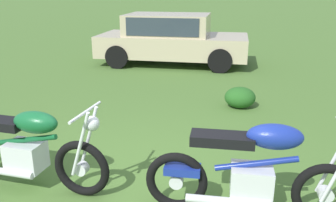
% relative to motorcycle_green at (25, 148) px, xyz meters
% --- Properties ---
extents(ground_plane, '(120.00, 120.00, 0.00)m').
position_rel_motorcycle_green_xyz_m(ground_plane, '(1.19, -0.06, -0.48)').
color(ground_plane, '#476B2D').
extents(motorcycle_green, '(2.03, 0.75, 1.02)m').
position_rel_motorcycle_green_xyz_m(motorcycle_green, '(0.00, 0.00, 0.00)').
color(motorcycle_green, black).
rests_on(motorcycle_green, ground).
extents(motorcycle_blue, '(2.06, 0.64, 1.02)m').
position_rel_motorcycle_green_xyz_m(motorcycle_blue, '(2.43, -0.41, 0.02)').
color(motorcycle_blue, black).
rests_on(motorcycle_blue, ground).
extents(car_beige, '(4.42, 2.36, 1.43)m').
position_rel_motorcycle_green_xyz_m(car_beige, '(1.28, 6.80, 0.32)').
color(car_beige, '#BCAD8C').
rests_on(car_beige, ground).
extents(shrub_low, '(0.58, 0.51, 0.39)m').
position_rel_motorcycle_green_xyz_m(shrub_low, '(2.78, 2.94, -0.28)').
color(shrub_low, '#23581E').
rests_on(shrub_low, ground).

